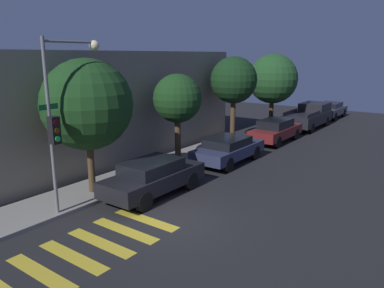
# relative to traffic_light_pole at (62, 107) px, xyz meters

# --- Properties ---
(ground_plane) EXTENTS (60.00, 60.00, 0.00)m
(ground_plane) POSITION_rel_traffic_light_pole_xyz_m (1.54, -3.37, -3.75)
(ground_plane) COLOR black
(sidewalk) EXTENTS (26.00, 2.29, 0.14)m
(sidewalk) POSITION_rel_traffic_light_pole_xyz_m (1.54, 0.97, -3.68)
(sidewalk) COLOR gray
(sidewalk) RESTS_ON ground
(building_row) EXTENTS (26.00, 6.00, 5.61)m
(building_row) POSITION_rel_traffic_light_pole_xyz_m (1.54, 5.52, -0.94)
(building_row) COLOR gray
(building_row) RESTS_ON ground
(crosswalk) EXTENTS (6.33, 2.60, 0.00)m
(crosswalk) POSITION_rel_traffic_light_pole_xyz_m (-1.82, -2.57, -3.75)
(crosswalk) COLOR gold
(crosswalk) RESTS_ON ground
(traffic_light_pole) EXTENTS (2.53, 0.56, 5.99)m
(traffic_light_pole) POSITION_rel_traffic_light_pole_xyz_m (0.00, 0.00, 0.00)
(traffic_light_pole) COLOR slate
(traffic_light_pole) RESTS_ON ground
(sedan_near_corner) EXTENTS (4.49, 1.78, 1.45)m
(sedan_near_corner) POSITION_rel_traffic_light_pole_xyz_m (2.96, -1.27, -2.97)
(sedan_near_corner) COLOR black
(sedan_near_corner) RESTS_ON ground
(sedan_middle) EXTENTS (4.50, 1.88, 1.33)m
(sedan_middle) POSITION_rel_traffic_light_pole_xyz_m (8.65, -1.27, -3.01)
(sedan_middle) COLOR #2D3351
(sedan_middle) RESTS_ON ground
(sedan_far_end) EXTENTS (4.61, 1.76, 1.47)m
(sedan_far_end) POSITION_rel_traffic_light_pole_xyz_m (14.47, -1.27, -2.96)
(sedan_far_end) COLOR maroon
(sedan_far_end) RESTS_ON ground
(pickup_truck) EXTENTS (5.44, 2.04, 1.77)m
(pickup_truck) POSITION_rel_traffic_light_pole_xyz_m (20.58, -1.27, -2.84)
(pickup_truck) COLOR black
(pickup_truck) RESTS_ON ground
(sedan_tail_of_row) EXTENTS (4.39, 1.79, 1.39)m
(sedan_tail_of_row) POSITION_rel_traffic_light_pole_xyz_m (25.95, -1.27, -2.99)
(sedan_tail_of_row) COLOR #4C5156
(sedan_tail_of_row) RESTS_ON ground
(tree_near_corner) EXTENTS (3.46, 3.46, 5.33)m
(tree_near_corner) POSITION_rel_traffic_light_pole_xyz_m (1.59, 0.74, -0.16)
(tree_near_corner) COLOR #4C3823
(tree_near_corner) RESTS_ON ground
(tree_midblock) EXTENTS (2.42, 2.42, 4.54)m
(tree_midblock) POSITION_rel_traffic_light_pole_xyz_m (7.05, 0.74, -0.45)
(tree_midblock) COLOR #4C3823
(tree_midblock) RESTS_ON ground
(tree_far_end) EXTENTS (2.82, 2.82, 5.35)m
(tree_far_end) POSITION_rel_traffic_light_pole_xyz_m (12.52, 0.74, 0.16)
(tree_far_end) COLOR #4C3823
(tree_far_end) RESTS_ON ground
(tree_behind_truck) EXTENTS (3.56, 3.56, 5.52)m
(tree_behind_truck) POSITION_rel_traffic_light_pole_xyz_m (18.14, 0.74, -0.03)
(tree_behind_truck) COLOR #42301E
(tree_behind_truck) RESTS_ON ground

